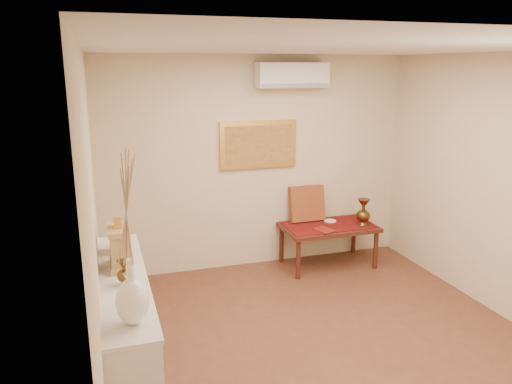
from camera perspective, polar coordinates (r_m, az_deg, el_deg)
name	(u,v)px	position (r m, az deg, el deg)	size (l,w,h in m)	color
floor	(332,351)	(4.90, 8.72, -17.48)	(4.50, 4.50, 0.00)	brown
ceiling	(345,48)	(4.18, 10.15, 15.90)	(4.50, 4.50, 0.00)	silver
wall_back	(258,164)	(6.38, 0.20, 3.28)	(4.00, 0.02, 2.70)	beige
wall_left	(95,234)	(3.90, -17.93, -4.61)	(0.02, 4.50, 2.70)	beige
white_vase	(128,242)	(3.13, -14.37, -5.51)	(0.21, 0.21, 1.10)	white
candlestick	(129,289)	(3.54, -14.34, -10.73)	(0.11, 0.11, 0.23)	silver
brass_urn_small	(124,269)	(3.86, -14.87, -8.51)	(0.11, 0.11, 0.25)	brown
table_cloth	(329,225)	(6.55, 8.30, -3.76)	(1.14, 0.59, 0.01)	#601010
brass_urn_tall	(363,209)	(6.58, 12.18, -1.93)	(0.18, 0.18, 0.42)	brown
plate	(330,221)	(6.70, 8.47, -3.28)	(0.16, 0.16, 0.01)	white
menu	(324,230)	(6.33, 7.77, -4.31)	(0.18, 0.25, 0.01)	maroon
cushion	(307,203)	(6.63, 5.83, -1.31)	(0.47, 0.10, 0.47)	maroon
display_ledge	(127,334)	(4.25, -14.57, -15.48)	(0.37, 2.02, 0.98)	silver
mantel_clock	(120,247)	(4.17, -15.33, -6.05)	(0.17, 0.36, 0.41)	tan
wooden_chest	(119,238)	(4.53, -15.39, -5.08)	(0.16, 0.21, 0.24)	tan
low_table	(328,230)	(6.58, 8.28, -4.34)	(1.20, 0.70, 0.55)	#471E15
painting	(258,144)	(6.31, 0.27, 5.46)	(1.00, 0.06, 0.60)	gold
ac_unit	(292,75)	(6.27, 4.16, 13.16)	(0.90, 0.25, 0.30)	silver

